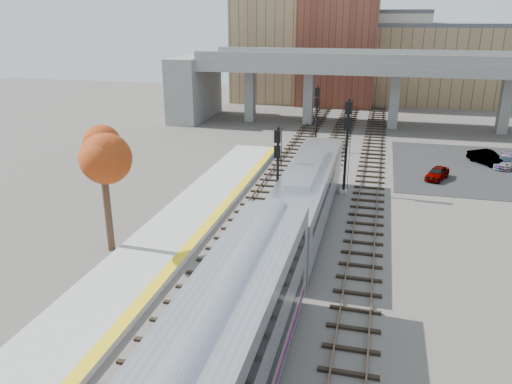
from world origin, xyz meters
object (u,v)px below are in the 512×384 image
at_px(tree, 102,155).
at_px(car_b, 487,158).
at_px(signal_mast_near, 277,177).
at_px(car_a, 437,173).
at_px(locomotive, 307,193).
at_px(signal_mast_mid, 346,147).
at_px(signal_mast_far, 316,120).
at_px(car_c, 505,161).

relative_size(tree, car_b, 2.03).
xyz_separation_m(signal_mast_near, car_a, (11.82, 12.67, -2.66)).
distance_m(tree, car_b, 36.98).
distance_m(locomotive, signal_mast_mid, 7.49).
bearing_deg(tree, signal_mast_far, 71.72).
bearing_deg(tree, locomotive, 32.23).
bearing_deg(signal_mast_mid, signal_mast_near, -120.36).
relative_size(signal_mast_mid, car_c, 2.02).
relative_size(car_b, car_c, 1.05).
height_order(signal_mast_near, car_c, signal_mast_near).
relative_size(signal_mast_mid, car_a, 2.31).
height_order(signal_mast_far, tree, tree).
distance_m(locomotive, signal_mast_far, 20.33).
relative_size(tree, car_a, 2.45).
height_order(car_b, car_c, car_b).
xyz_separation_m(car_a, car_b, (5.10, 6.16, 0.10)).
relative_size(locomotive, car_a, 5.73).
bearing_deg(signal_mast_far, car_b, -4.49).
bearing_deg(tree, car_b, 44.94).
height_order(locomotive, car_b, locomotive).
distance_m(signal_mast_far, car_b, 17.18).
bearing_deg(car_c, signal_mast_mid, -121.30).
xyz_separation_m(locomotive, car_a, (9.72, 12.70, -1.67)).
bearing_deg(signal_mast_far, signal_mast_mid, -72.70).
bearing_deg(car_a, signal_mast_near, -109.42).
height_order(signal_mast_mid, car_a, signal_mast_mid).
bearing_deg(locomotive, car_a, 52.57).
height_order(signal_mast_far, car_c, signal_mast_far).
relative_size(signal_mast_far, car_c, 1.80).
bearing_deg(signal_mast_far, car_a, -32.36).
xyz_separation_m(tree, car_a, (20.80, 19.69, -5.45)).
height_order(signal_mast_near, car_a, signal_mast_near).
height_order(signal_mast_near, signal_mast_mid, signal_mast_mid).
relative_size(signal_mast_mid, car_b, 1.91).
relative_size(signal_mast_near, car_c, 1.76).
xyz_separation_m(car_a, car_c, (6.62, 5.51, -0.01)).
height_order(locomotive, signal_mast_mid, signal_mast_mid).
bearing_deg(signal_mast_mid, car_b, 42.71).
bearing_deg(signal_mast_near, car_b, 48.06).
distance_m(signal_mast_far, car_a, 14.26).
bearing_deg(signal_mast_near, car_c, 44.59).
relative_size(signal_mast_near, signal_mast_far, 0.98).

